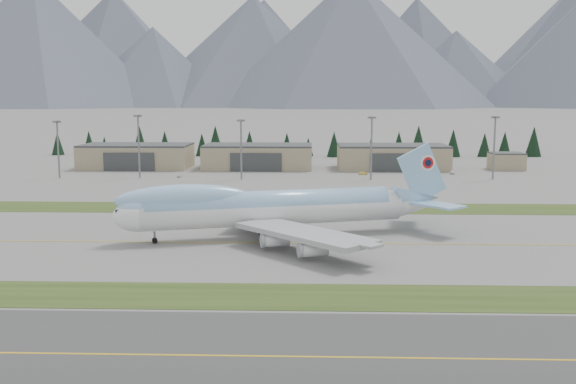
{
  "coord_description": "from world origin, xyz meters",
  "views": [
    {
      "loc": [
        7.62,
        -136.59,
        31.35
      ],
      "look_at": [
        2.52,
        22.35,
        8.0
      ],
      "focal_mm": 40.0,
      "sensor_mm": 36.0,
      "label": 1
    }
  ],
  "objects_px": {
    "hangar_left": "(137,156)",
    "service_vehicle_a": "(180,177)",
    "hangar_right": "(392,157)",
    "hangar_center": "(258,156)",
    "boeing_747_freighter": "(271,207)",
    "service_vehicle_c": "(452,174)",
    "service_vehicle_b": "(363,175)"
  },
  "relations": [
    {
      "from": "service_vehicle_b",
      "to": "service_vehicle_a",
      "type": "bearing_deg",
      "value": 90.22
    },
    {
      "from": "service_vehicle_c",
      "to": "service_vehicle_a",
      "type": "bearing_deg",
      "value": -159.73
    },
    {
      "from": "hangar_left",
      "to": "hangar_right",
      "type": "bearing_deg",
      "value": 0.0
    },
    {
      "from": "service_vehicle_b",
      "to": "service_vehicle_c",
      "type": "bearing_deg",
      "value": -92.13
    },
    {
      "from": "service_vehicle_a",
      "to": "service_vehicle_b",
      "type": "xyz_separation_m",
      "value": [
        74.07,
        10.77,
        0.0
      ]
    },
    {
      "from": "hangar_center",
      "to": "hangar_right",
      "type": "distance_m",
      "value": 60.0
    },
    {
      "from": "hangar_left",
      "to": "service_vehicle_a",
      "type": "xyz_separation_m",
      "value": [
        26.14,
        -33.7,
        -5.39
      ]
    },
    {
      "from": "boeing_747_freighter",
      "to": "hangar_center",
      "type": "relative_size",
      "value": 1.65
    },
    {
      "from": "hangar_center",
      "to": "service_vehicle_c",
      "type": "xyz_separation_m",
      "value": [
        82.59,
        -19.05,
        -5.39
      ]
    },
    {
      "from": "boeing_747_freighter",
      "to": "hangar_left",
      "type": "height_order",
      "value": "boeing_747_freighter"
    },
    {
      "from": "service_vehicle_b",
      "to": "service_vehicle_c",
      "type": "height_order",
      "value": "service_vehicle_c"
    },
    {
      "from": "boeing_747_freighter",
      "to": "service_vehicle_a",
      "type": "distance_m",
      "value": 118.17
    },
    {
      "from": "service_vehicle_a",
      "to": "service_vehicle_b",
      "type": "distance_m",
      "value": 74.85
    },
    {
      "from": "hangar_left",
      "to": "service_vehicle_b",
      "type": "height_order",
      "value": "hangar_left"
    },
    {
      "from": "boeing_747_freighter",
      "to": "service_vehicle_a",
      "type": "xyz_separation_m",
      "value": [
        -42.94,
        109.87,
        -6.88
      ]
    },
    {
      "from": "hangar_right",
      "to": "service_vehicle_a",
      "type": "bearing_deg",
      "value": -159.23
    },
    {
      "from": "hangar_left",
      "to": "service_vehicle_b",
      "type": "xyz_separation_m",
      "value": [
        100.21,
        -22.93,
        -5.39
      ]
    },
    {
      "from": "hangar_right",
      "to": "hangar_center",
      "type": "bearing_deg",
      "value": 180.0
    },
    {
      "from": "hangar_center",
      "to": "service_vehicle_a",
      "type": "xyz_separation_m",
      "value": [
        -28.86,
        -33.7,
        -5.39
      ]
    },
    {
      "from": "hangar_right",
      "to": "service_vehicle_a",
      "type": "height_order",
      "value": "hangar_right"
    },
    {
      "from": "boeing_747_freighter",
      "to": "service_vehicle_a",
      "type": "height_order",
      "value": "boeing_747_freighter"
    },
    {
      "from": "hangar_right",
      "to": "service_vehicle_c",
      "type": "bearing_deg",
      "value": -40.14
    },
    {
      "from": "boeing_747_freighter",
      "to": "hangar_left",
      "type": "bearing_deg",
      "value": 99.61
    },
    {
      "from": "hangar_center",
      "to": "service_vehicle_b",
      "type": "height_order",
      "value": "hangar_center"
    },
    {
      "from": "hangar_right",
      "to": "boeing_747_freighter",
      "type": "bearing_deg",
      "value": -107.74
    },
    {
      "from": "hangar_right",
      "to": "service_vehicle_c",
      "type": "xyz_separation_m",
      "value": [
        22.59,
        -19.05,
        -5.39
      ]
    },
    {
      "from": "service_vehicle_a",
      "to": "hangar_right",
      "type": "bearing_deg",
      "value": 29.51
    },
    {
      "from": "hangar_left",
      "to": "hangar_center",
      "type": "distance_m",
      "value": 55.0
    },
    {
      "from": "boeing_747_freighter",
      "to": "hangar_center",
      "type": "distance_m",
      "value": 144.27
    },
    {
      "from": "service_vehicle_a",
      "to": "service_vehicle_c",
      "type": "bearing_deg",
      "value": 16.23
    },
    {
      "from": "boeing_747_freighter",
      "to": "hangar_left",
      "type": "xyz_separation_m",
      "value": [
        -69.08,
        143.58,
        -1.49
      ]
    },
    {
      "from": "hangar_right",
      "to": "service_vehicle_c",
      "type": "height_order",
      "value": "hangar_right"
    }
  ]
}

